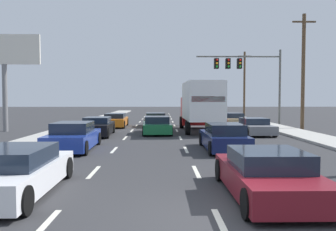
% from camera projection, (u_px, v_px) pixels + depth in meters
% --- Properties ---
extents(ground_plane, '(140.00, 140.00, 0.00)m').
position_uv_depth(ground_plane, '(174.00, 125.00, 32.16)').
color(ground_plane, '#333335').
extents(sidewalk_right, '(2.37, 80.00, 0.14)m').
position_uv_depth(sidewalk_right, '(282.00, 129.00, 27.31)').
color(sidewalk_right, '#B2AFA8').
rests_on(sidewalk_right, ground_plane).
extents(sidewalk_left, '(2.37, 80.00, 0.14)m').
position_uv_depth(sidewalk_left, '(70.00, 129.00, 27.02)').
color(sidewalk_left, '#B2AFA8').
rests_on(sidewalk_left, ground_plane).
extents(lane_markings, '(6.94, 57.00, 0.01)m').
position_uv_depth(lane_markings, '(176.00, 128.00, 29.23)').
color(lane_markings, silver).
rests_on(lane_markings, ground_plane).
extents(car_orange, '(1.95, 4.52, 1.17)m').
position_uv_depth(car_orange, '(115.00, 120.00, 30.13)').
color(car_orange, orange).
rests_on(car_orange, ground_plane).
extents(car_black, '(2.00, 4.53, 1.22)m').
position_uv_depth(car_black, '(97.00, 127.00, 23.08)').
color(car_black, black).
rests_on(car_black, ground_plane).
extents(car_blue, '(2.05, 4.68, 1.31)m').
position_uv_depth(car_blue, '(73.00, 137.00, 16.78)').
color(car_blue, '#1E389E').
rests_on(car_blue, ground_plane).
extents(car_white, '(1.95, 4.62, 1.20)m').
position_uv_depth(car_white, '(16.00, 172.00, 8.99)').
color(car_white, white).
rests_on(car_white, ground_plane).
extents(car_yellow, '(2.06, 4.23, 1.18)m').
position_uv_depth(car_yellow, '(155.00, 120.00, 30.59)').
color(car_yellow, yellow).
rests_on(car_yellow, ground_plane).
extents(car_green, '(2.11, 4.39, 1.20)m').
position_uv_depth(car_green, '(157.00, 126.00, 24.32)').
color(car_green, '#196B38').
rests_on(car_green, ground_plane).
extents(box_truck, '(2.66, 7.95, 3.57)m').
position_uv_depth(box_truck, '(200.00, 104.00, 25.61)').
color(box_truck, white).
rests_on(box_truck, ground_plane).
extents(car_navy, '(1.90, 4.44, 1.28)m').
position_uv_depth(car_navy, '(224.00, 138.00, 16.54)').
color(car_navy, '#141E4C').
rests_on(car_navy, ground_plane).
extents(car_maroon, '(2.01, 4.47, 1.17)m').
position_uv_depth(car_maroon, '(267.00, 175.00, 8.76)').
color(car_maroon, maroon).
rests_on(car_maroon, ground_plane).
extents(car_tan, '(1.99, 4.25, 1.18)m').
position_uv_depth(car_tan, '(233.00, 120.00, 30.45)').
color(car_tan, tan).
rests_on(car_tan, ground_plane).
extents(car_gray, '(2.02, 4.58, 1.12)m').
position_uv_depth(car_gray, '(254.00, 127.00, 23.88)').
color(car_gray, slate).
rests_on(car_gray, ground_plane).
extents(traffic_signal_mast, '(7.92, 0.69, 6.96)m').
position_uv_depth(traffic_signal_mast, '(242.00, 68.00, 32.85)').
color(traffic_signal_mast, '#595B56').
rests_on(traffic_signal_mast, ground_plane).
extents(utility_pole_mid, '(1.80, 0.28, 8.92)m').
position_uv_depth(utility_pole_mid, '(303.00, 70.00, 27.34)').
color(utility_pole_mid, brown).
rests_on(utility_pole_mid, ground_plane).
extents(utility_pole_far, '(1.80, 0.28, 8.86)m').
position_uv_depth(utility_pole_far, '(244.00, 83.00, 48.80)').
color(utility_pole_far, brown).
rests_on(utility_pole_far, ground_plane).
extents(roadside_billboard, '(5.23, 0.36, 7.08)m').
position_uv_depth(roadside_billboard, '(4.00, 60.00, 25.68)').
color(roadside_billboard, slate).
rests_on(roadside_billboard, ground_plane).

